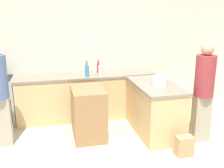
{
  "coord_description": "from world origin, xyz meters",
  "views": [
    {
      "loc": [
        -0.7,
        -3.0,
        2.13
      ],
      "look_at": [
        0.28,
        1.13,
        0.95
      ],
      "focal_mm": 42.0,
      "sensor_mm": 36.0,
      "label": 1
    }
  ],
  "objects_px": {
    "olive_oil_bottle": "(86,69)",
    "dish_soap_bottle": "(87,71)",
    "mixing_bowl": "(159,81)",
    "vinegar_bottle_clear": "(100,70)",
    "paper_bag": "(184,146)",
    "hot_sauce_bottle": "(98,68)",
    "person_at_peninsula": "(204,89)",
    "island_table": "(88,113)"
  },
  "relations": [
    {
      "from": "olive_oil_bottle",
      "to": "dish_soap_bottle",
      "type": "bearing_deg",
      "value": -95.51
    },
    {
      "from": "mixing_bowl",
      "to": "olive_oil_bottle",
      "type": "xyz_separation_m",
      "value": [
        -1.11,
        1.11,
        0.03
      ]
    },
    {
      "from": "vinegar_bottle_clear",
      "to": "paper_bag",
      "type": "distance_m",
      "value": 2.17
    },
    {
      "from": "hot_sauce_bottle",
      "to": "person_at_peninsula",
      "type": "bearing_deg",
      "value": -46.72
    },
    {
      "from": "island_table",
      "to": "vinegar_bottle_clear",
      "type": "height_order",
      "value": "vinegar_bottle_clear"
    },
    {
      "from": "vinegar_bottle_clear",
      "to": "paper_bag",
      "type": "bearing_deg",
      "value": -61.6
    },
    {
      "from": "olive_oil_bottle",
      "to": "person_at_peninsula",
      "type": "height_order",
      "value": "person_at_peninsula"
    },
    {
      "from": "island_table",
      "to": "dish_soap_bottle",
      "type": "height_order",
      "value": "dish_soap_bottle"
    },
    {
      "from": "mixing_bowl",
      "to": "dish_soap_bottle",
      "type": "bearing_deg",
      "value": 141.93
    },
    {
      "from": "mixing_bowl",
      "to": "hot_sauce_bottle",
      "type": "distance_m",
      "value": 1.42
    },
    {
      "from": "mixing_bowl",
      "to": "vinegar_bottle_clear",
      "type": "relative_size",
      "value": 1.12
    },
    {
      "from": "island_table",
      "to": "vinegar_bottle_clear",
      "type": "bearing_deg",
      "value": 64.67
    },
    {
      "from": "vinegar_bottle_clear",
      "to": "person_at_peninsula",
      "type": "distance_m",
      "value": 1.99
    },
    {
      "from": "mixing_bowl",
      "to": "person_at_peninsula",
      "type": "height_order",
      "value": "person_at_peninsula"
    },
    {
      "from": "mixing_bowl",
      "to": "paper_bag",
      "type": "distance_m",
      "value": 1.17
    },
    {
      "from": "mixing_bowl",
      "to": "hot_sauce_bottle",
      "type": "bearing_deg",
      "value": 127.27
    },
    {
      "from": "person_at_peninsula",
      "to": "paper_bag",
      "type": "distance_m",
      "value": 0.99
    },
    {
      "from": "dish_soap_bottle",
      "to": "vinegar_bottle_clear",
      "type": "bearing_deg",
      "value": 11.43
    },
    {
      "from": "olive_oil_bottle",
      "to": "person_at_peninsula",
      "type": "xyz_separation_m",
      "value": [
        1.7,
        -1.53,
        -0.11
      ]
    },
    {
      "from": "dish_soap_bottle",
      "to": "person_at_peninsula",
      "type": "relative_size",
      "value": 0.18
    },
    {
      "from": "dish_soap_bottle",
      "to": "paper_bag",
      "type": "bearing_deg",
      "value": -54.25
    },
    {
      "from": "mixing_bowl",
      "to": "olive_oil_bottle",
      "type": "height_order",
      "value": "olive_oil_bottle"
    },
    {
      "from": "vinegar_bottle_clear",
      "to": "hot_sauce_bottle",
      "type": "bearing_deg",
      "value": 91.45
    },
    {
      "from": "olive_oil_bottle",
      "to": "person_at_peninsula",
      "type": "distance_m",
      "value": 2.29
    },
    {
      "from": "island_table",
      "to": "paper_bag",
      "type": "relative_size",
      "value": 2.82
    },
    {
      "from": "dish_soap_bottle",
      "to": "hot_sauce_bottle",
      "type": "bearing_deg",
      "value": 42.15
    },
    {
      "from": "island_table",
      "to": "vinegar_bottle_clear",
      "type": "relative_size",
      "value": 3.29
    },
    {
      "from": "mixing_bowl",
      "to": "hot_sauce_bottle",
      "type": "height_order",
      "value": "hot_sauce_bottle"
    },
    {
      "from": "island_table",
      "to": "vinegar_bottle_clear",
      "type": "distance_m",
      "value": 1.04
    },
    {
      "from": "mixing_bowl",
      "to": "person_at_peninsula",
      "type": "xyz_separation_m",
      "value": [
        0.6,
        -0.42,
        -0.07
      ]
    },
    {
      "from": "hot_sauce_bottle",
      "to": "olive_oil_bottle",
      "type": "xyz_separation_m",
      "value": [
        -0.25,
        -0.01,
        -0.0
      ]
    },
    {
      "from": "vinegar_bottle_clear",
      "to": "person_at_peninsula",
      "type": "height_order",
      "value": "person_at_peninsula"
    },
    {
      "from": "island_table",
      "to": "person_at_peninsula",
      "type": "distance_m",
      "value": 1.97
    },
    {
      "from": "hot_sauce_bottle",
      "to": "olive_oil_bottle",
      "type": "relative_size",
      "value": 1.02
    },
    {
      "from": "vinegar_bottle_clear",
      "to": "paper_bag",
      "type": "relative_size",
      "value": 0.86
    },
    {
      "from": "mixing_bowl",
      "to": "olive_oil_bottle",
      "type": "bearing_deg",
      "value": 134.78
    },
    {
      "from": "island_table",
      "to": "mixing_bowl",
      "type": "bearing_deg",
      "value": -7.36
    },
    {
      "from": "hot_sauce_bottle",
      "to": "paper_bag",
      "type": "relative_size",
      "value": 0.88
    },
    {
      "from": "olive_oil_bottle",
      "to": "vinegar_bottle_clear",
      "type": "bearing_deg",
      "value": -34.78
    },
    {
      "from": "vinegar_bottle_clear",
      "to": "dish_soap_bottle",
      "type": "bearing_deg",
      "value": -168.57
    },
    {
      "from": "hot_sauce_bottle",
      "to": "olive_oil_bottle",
      "type": "distance_m",
      "value": 0.25
    },
    {
      "from": "paper_bag",
      "to": "olive_oil_bottle",
      "type": "bearing_deg",
      "value": 121.89
    }
  ]
}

